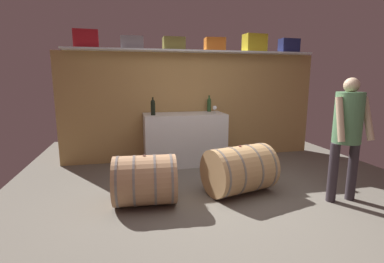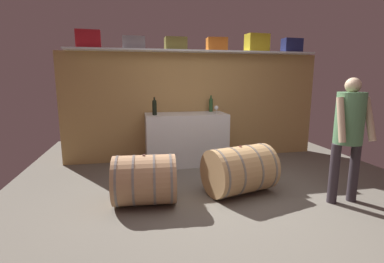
{
  "view_description": "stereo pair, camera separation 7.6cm",
  "coord_description": "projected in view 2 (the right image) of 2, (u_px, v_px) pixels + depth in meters",
  "views": [
    {
      "loc": [
        -1.28,
        -3.19,
        1.59
      ],
      "look_at": [
        -0.45,
        0.44,
        0.89
      ],
      "focal_mm": 26.27,
      "sensor_mm": 36.0,
      "label": 1
    },
    {
      "loc": [
        -1.2,
        -3.21,
        1.59
      ],
      "look_at": [
        -0.45,
        0.44,
        0.89
      ],
      "focal_mm": 26.27,
      "sensor_mm": 36.0,
      "label": 2
    }
  ],
  "objects": [
    {
      "name": "ground_plane",
      "position": [
        220.0,
        188.0,
        4.16
      ],
      "size": [
        6.28,
        7.69,
        0.02
      ],
      "primitive_type": "cube",
      "color": "#676257"
    },
    {
      "name": "back_wall_panel",
      "position": [
        195.0,
        107.0,
        5.59
      ],
      "size": [
        5.08,
        0.1,
        2.08
      ],
      "primitive_type": "cube",
      "color": "tan",
      "rests_on": "ground"
    },
    {
      "name": "high_shelf_board",
      "position": [
        197.0,
        51.0,
        5.25
      ],
      "size": [
        4.68,
        0.4,
        0.03
      ],
      "primitive_type": "cube",
      "color": "silver",
      "rests_on": "back_wall_panel"
    },
    {
      "name": "toolcase_red",
      "position": [
        88.0,
        39.0,
        4.84
      ],
      "size": [
        0.42,
        0.27,
        0.3
      ],
      "primitive_type": "cube",
      "rotation": [
        0.0,
        0.0,
        0.07
      ],
      "color": "red",
      "rests_on": "high_shelf_board"
    },
    {
      "name": "toolcase_grey",
      "position": [
        134.0,
        43.0,
        5.0
      ],
      "size": [
        0.4,
        0.21,
        0.22
      ],
      "primitive_type": "cube",
      "rotation": [
        0.0,
        0.0,
        0.01
      ],
      "color": "gray",
      "rests_on": "high_shelf_board"
    },
    {
      "name": "toolcase_olive",
      "position": [
        176.0,
        44.0,
        5.15
      ],
      "size": [
        0.39,
        0.27,
        0.23
      ],
      "primitive_type": "cube",
      "rotation": [
        0.0,
        0.0,
        0.01
      ],
      "color": "olive",
      "rests_on": "high_shelf_board"
    },
    {
      "name": "toolcase_orange",
      "position": [
        217.0,
        44.0,
        5.3
      ],
      "size": [
        0.39,
        0.29,
        0.24
      ],
      "primitive_type": "cube",
      "rotation": [
        0.0,
        0.0,
        -0.07
      ],
      "color": "orange",
      "rests_on": "high_shelf_board"
    },
    {
      "name": "toolcase_yellow",
      "position": [
        257.0,
        43.0,
        5.46
      ],
      "size": [
        0.44,
        0.29,
        0.33
      ],
      "primitive_type": "cube",
      "rotation": [
        0.0,
        0.0,
        0.07
      ],
      "color": "yellow",
      "rests_on": "high_shelf_board"
    },
    {
      "name": "toolcase_navy",
      "position": [
        292.0,
        46.0,
        5.61
      ],
      "size": [
        0.4,
        0.22,
        0.27
      ],
      "primitive_type": "cube",
      "rotation": [
        0.0,
        0.0,
        0.05
      ],
      "color": "navy",
      "rests_on": "high_shelf_board"
    },
    {
      "name": "work_cabinet",
      "position": [
        186.0,
        139.0,
        5.27
      ],
      "size": [
        1.49,
        0.66,
        0.96
      ],
      "primitive_type": "cube",
      "color": "silver",
      "rests_on": "ground"
    },
    {
      "name": "wine_bottle_dark",
      "position": [
        154.0,
        107.0,
        4.95
      ],
      "size": [
        0.08,
        0.08,
        0.32
      ],
      "color": "black",
      "rests_on": "work_cabinet"
    },
    {
      "name": "wine_bottle_green",
      "position": [
        211.0,
        104.0,
        5.49
      ],
      "size": [
        0.08,
        0.08,
        0.31
      ],
      "color": "#2A4F29",
      "rests_on": "work_cabinet"
    },
    {
      "name": "wine_glass",
      "position": [
        216.0,
        108.0,
        5.22
      ],
      "size": [
        0.08,
        0.08,
        0.14
      ],
      "color": "white",
      "rests_on": "work_cabinet"
    },
    {
      "name": "wine_barrel_near",
      "position": [
        145.0,
        180.0,
        3.58
      ],
      "size": [
        0.82,
        0.69,
        0.65
      ],
      "rotation": [
        0.0,
        0.0,
        -0.07
      ],
      "color": "tan",
      "rests_on": "ground"
    },
    {
      "name": "wine_barrel_far",
      "position": [
        240.0,
        170.0,
        3.92
      ],
      "size": [
        1.04,
        0.87,
        0.68
      ],
      "rotation": [
        0.0,
        0.0,
        0.26
      ],
      "color": "tan",
      "rests_on": "ground"
    },
    {
      "name": "winemaker_pouring",
      "position": [
        349.0,
        128.0,
        3.51
      ],
      "size": [
        0.48,
        0.4,
        1.6
      ],
      "rotation": [
        0.0,
        0.0,
        3.12
      ],
      "color": "#322A31",
      "rests_on": "ground"
    }
  ]
}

